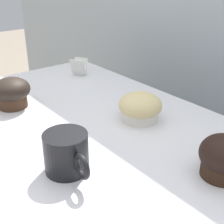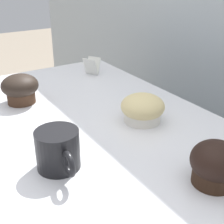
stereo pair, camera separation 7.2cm
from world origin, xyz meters
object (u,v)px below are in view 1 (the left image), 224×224
at_px(muffin_front_center, 140,107).
at_px(muffin_back_right, 223,157).
at_px(muffin_back_left, 11,92).
at_px(coffee_cup, 67,152).

distance_m(muffin_front_center, muffin_back_right, 0.27).
bearing_deg(muffin_back_left, muffin_back_right, 18.50).
relative_size(muffin_front_center, muffin_back_left, 1.06).
bearing_deg(muffin_back_left, coffee_cup, -5.71).
bearing_deg(muffin_front_center, muffin_back_left, -141.19).
bearing_deg(coffee_cup, muffin_back_right, 48.33).
xyz_separation_m(muffin_front_center, coffee_cup, (0.07, -0.25, 0.01)).
height_order(muffin_back_right, coffee_cup, muffin_back_right).
bearing_deg(muffin_front_center, muffin_back_right, -8.76).
relative_size(muffin_back_right, coffee_cup, 0.70).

